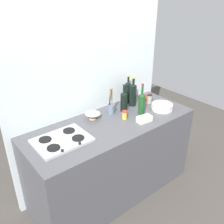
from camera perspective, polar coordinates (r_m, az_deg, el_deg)
The scene contains 15 objects.
ground_plane at distance 3.04m, azimuth -0.00°, elevation -17.43°, with size 6.00×6.00×0.00m, color #47423D.
counter_block at distance 2.74m, azimuth -0.00°, elevation -10.69°, with size 1.80×0.70×0.90m, color #4C4C51.
backsplash_panel at distance 2.65m, azimuth -5.20°, elevation 5.93°, with size 1.90×0.06×2.36m, color silver.
stovetop_hob at distance 2.24m, azimuth -11.53°, elevation -6.41°, with size 0.48×0.36×0.04m.
plate_stack at distance 2.80m, azimuth 11.49°, elevation 1.22°, with size 0.24×0.24×0.07m.
wine_bottle_leftmost at distance 2.68m, azimuth 2.79°, elevation 2.64°, with size 0.08×0.08×0.30m.
wine_bottle_mid_left at distance 2.89m, azimuth 3.72°, elevation 4.73°, with size 0.07×0.07×0.34m.
wine_bottle_mid_right at distance 2.81m, azimuth 4.87°, elevation 4.16°, with size 0.08×0.08×0.34m.
wine_bottle_rightmost at distance 2.63m, azimuth 6.88°, elevation 2.09°, with size 0.07×0.07×0.34m.
mixing_bowl at distance 2.55m, azimuth -4.48°, elevation -0.91°, with size 0.16×0.16×0.06m.
butter_dish at distance 2.52m, azimuth 7.49°, elevation -1.61°, with size 0.15×0.08×0.06m, color silver.
utensil_crock at distance 2.64m, azimuth -0.21°, elevation 1.01°, with size 0.08×0.08×0.30m.
condiment_jar_front at distance 2.55m, azimuth 2.92°, elevation -0.65°, with size 0.05×0.05×0.09m.
condiment_jar_rear at distance 3.00m, azimuth 8.39°, elevation 3.45°, with size 0.07×0.07×0.08m.
condiment_jar_spare at distance 2.93m, azimuth 8.68°, elevation 3.08°, with size 0.06×0.06×0.11m.
Camera 1 is at (-1.37, -1.69, 2.12)m, focal length 39.53 mm.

